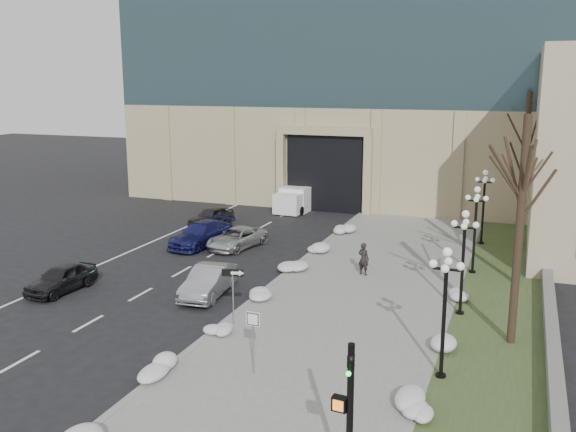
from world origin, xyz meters
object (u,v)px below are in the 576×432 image
(keep_sign, at_px, (253,329))
(lamppost_a, at_px, (445,295))
(car_a, at_px, (61,278))
(car_b, at_px, (209,281))
(car_e, at_px, (211,217))
(lamppost_d, at_px, (484,197))
(car_d, at_px, (237,238))
(pedestrian, at_px, (364,259))
(lamppost_c, at_px, (476,218))
(lamppost_b, at_px, (464,249))
(one_way_sign, at_px, (236,280))
(traffic_signal, at_px, (348,426))
(car_c, at_px, (201,234))
(box_truck, at_px, (300,198))

(keep_sign, bearing_deg, lamppost_a, 19.83)
(car_a, distance_m, car_b, 7.33)
(car_b, relative_size, car_e, 1.13)
(lamppost_d, bearing_deg, lamppost_a, -90.00)
(car_d, height_order, keep_sign, keep_sign)
(pedestrian, xyz_separation_m, lamppost_c, (5.36, 2.49, 2.08))
(car_d, relative_size, lamppost_c, 0.93)
(lamppost_a, height_order, lamppost_b, same)
(one_way_sign, height_order, keep_sign, one_way_sign)
(traffic_signal, height_order, lamppost_c, lamppost_c)
(car_d, distance_m, car_e, 6.49)
(car_e, height_order, pedestrian, pedestrian)
(car_c, height_order, car_d, car_c)
(car_b, relative_size, lamppost_b, 0.92)
(car_a, relative_size, car_c, 0.78)
(car_a, distance_m, car_d, 11.46)
(car_b, distance_m, keep_sign, 8.95)
(car_c, xyz_separation_m, lamppost_d, (16.38, 6.25, 2.34))
(traffic_signal, xyz_separation_m, lamppost_b, (1.31, 14.12, 0.97))
(car_e, bearing_deg, box_truck, 75.12)
(car_a, bearing_deg, car_d, 70.31)
(traffic_signal, bearing_deg, lamppost_b, 90.41)
(car_a, distance_m, traffic_signal, 20.45)
(car_e, relative_size, lamppost_d, 0.81)
(car_c, relative_size, keep_sign, 2.14)
(car_b, bearing_deg, keep_sign, -58.34)
(car_e, relative_size, keep_sign, 1.62)
(car_d, xyz_separation_m, lamppost_a, (14.09, -13.56, 2.46))
(car_c, height_order, keep_sign, keep_sign)
(lamppost_c, bearing_deg, car_e, 163.45)
(car_e, distance_m, lamppost_a, 26.14)
(one_way_sign, distance_m, lamppost_a, 8.90)
(car_e, relative_size, box_truck, 0.62)
(car_b, height_order, lamppost_b, lamppost_b)
(box_truck, height_order, one_way_sign, one_way_sign)
(car_b, bearing_deg, one_way_sign, -52.72)
(car_b, distance_m, car_e, 15.03)
(traffic_signal, bearing_deg, lamppost_d, 92.95)
(car_d, bearing_deg, car_b, -62.04)
(car_b, bearing_deg, car_d, 100.38)
(one_way_sign, bearing_deg, keep_sign, -73.94)
(pedestrian, distance_m, keep_sign, 12.60)
(pedestrian, height_order, lamppost_a, lamppost_a)
(car_b, xyz_separation_m, lamppost_d, (11.62, 14.48, 2.35))
(box_truck, xyz_separation_m, one_way_sign, (5.69, -24.31, 1.17))
(lamppost_c, bearing_deg, lamppost_d, 90.00)
(car_e, xyz_separation_m, box_truck, (4.01, 7.70, 0.27))
(car_c, distance_m, car_d, 2.32)
(car_e, height_order, lamppost_b, lamppost_b)
(keep_sign, height_order, lamppost_d, lamppost_d)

